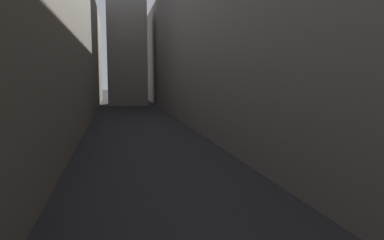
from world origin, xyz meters
name	(u,v)px	position (x,y,z in m)	size (l,w,h in m)	color
ground_plane	(141,132)	(0.00, 48.00, 0.00)	(264.00, 264.00, 0.00)	#232326
building_block_left	(2,34)	(-12.85, 50.00, 9.51)	(14.69, 108.00, 19.02)	#756B5B
building_block_right	(261,35)	(13.35, 50.00, 10.02)	(15.69, 108.00, 20.05)	slate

